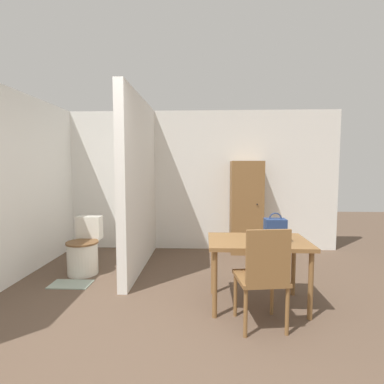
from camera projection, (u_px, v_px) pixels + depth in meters
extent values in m
plane|color=brown|center=(165.00, 366.00, 2.26)|extent=(16.00, 16.00, 0.00)
cube|color=white|center=(189.00, 181.00, 5.47)|extent=(5.31, 0.12, 2.50)
cube|color=white|center=(11.00, 186.00, 3.88)|extent=(0.12, 4.27, 2.50)
cube|color=white|center=(140.00, 184.00, 4.43)|extent=(0.12, 2.03, 2.50)
cube|color=brown|center=(258.00, 242.00, 3.20)|extent=(1.06, 0.69, 0.04)
cylinder|color=brown|center=(215.00, 284.00, 2.97)|extent=(0.05, 0.05, 0.68)
cylinder|color=brown|center=(311.00, 286.00, 2.93)|extent=(0.05, 0.05, 0.68)
cylinder|color=brown|center=(213.00, 265.00, 3.54)|extent=(0.05, 0.05, 0.68)
cylinder|color=brown|center=(293.00, 266.00, 3.50)|extent=(0.05, 0.05, 0.68)
cube|color=brown|center=(260.00, 278.00, 2.81)|extent=(0.49, 0.49, 0.04)
cube|color=brown|center=(268.00, 257.00, 2.59)|extent=(0.40, 0.08, 0.49)
cylinder|color=brown|center=(235.00, 295.00, 3.00)|extent=(0.04, 0.04, 0.44)
cylinder|color=brown|center=(272.00, 293.00, 3.04)|extent=(0.04, 0.04, 0.44)
cylinder|color=brown|center=(246.00, 313.00, 2.63)|extent=(0.04, 0.04, 0.44)
cylinder|color=brown|center=(287.00, 311.00, 2.66)|extent=(0.04, 0.04, 0.44)
cylinder|color=silver|center=(83.00, 259.00, 4.19)|extent=(0.41, 0.41, 0.44)
cylinder|color=brown|center=(82.00, 243.00, 4.17)|extent=(0.44, 0.44, 0.02)
cube|color=silver|center=(90.00, 228.00, 4.43)|extent=(0.34, 0.18, 0.34)
cube|color=navy|center=(275.00, 230.00, 3.12)|extent=(0.22, 0.15, 0.24)
torus|color=navy|center=(275.00, 219.00, 3.11)|extent=(0.13, 0.01, 0.13)
cube|color=brown|center=(246.00, 207.00, 5.19)|extent=(0.55, 0.38, 1.60)
sphere|color=black|center=(257.00, 204.00, 4.97)|extent=(0.02, 0.02, 0.02)
cube|color=#99A899|center=(71.00, 284.00, 3.82)|extent=(0.51, 0.30, 0.01)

